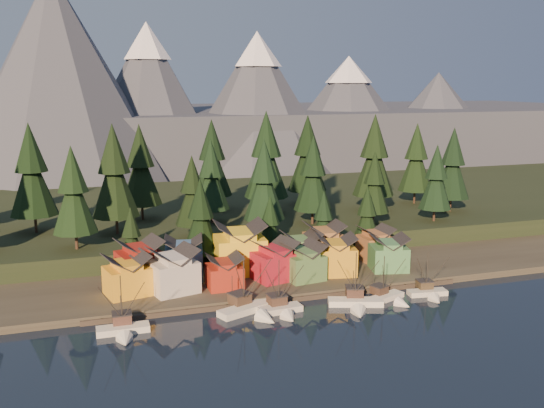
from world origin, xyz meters
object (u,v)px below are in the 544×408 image
object	(u,v)px
boat_0	(123,323)
house_back_1	(184,257)
house_front_0	(127,274)
boat_4	(356,297)
boat_3	(282,302)
boat_6	(430,287)
house_front_1	(173,269)
house_back_0	(140,260)
boat_5	(389,292)
boat_2	(251,303)

from	to	relation	value
boat_0	house_back_1	world-z (taller)	house_back_1
house_front_0	house_back_1	xyz separation A→B (m)	(12.91, 7.14, 0.43)
boat_4	boat_3	bearing A→B (deg)	-166.01
boat_6	house_front_1	xyz separation A→B (m)	(-51.44, 15.38, 4.35)
boat_0	house_back_0	bearing A→B (deg)	77.21
boat_6	boat_3	bearing A→B (deg)	-172.86
boat_0	house_back_1	xyz separation A→B (m)	(15.15, 24.11, 4.10)
boat_0	boat_3	size ratio (longest dim) A/B	1.00
boat_0	boat_4	bearing A→B (deg)	-0.27
house_back_1	boat_5	bearing A→B (deg)	-21.19
boat_4	house_front_1	size ratio (longest dim) A/B	1.12
boat_4	boat_5	size ratio (longest dim) A/B	1.17
boat_3	house_back_0	distance (m)	33.85
boat_6	boat_4	bearing A→B (deg)	-169.20
boat_3	boat_5	world-z (taller)	boat_3
boat_6	house_front_0	bearing A→B (deg)	172.40
boat_0	boat_6	bearing A→B (deg)	0.79
boat_0	boat_3	xyz separation A→B (m)	(30.25, 0.75, 0.08)
house_front_0	boat_5	bearing A→B (deg)	-31.53
boat_5	house_front_1	world-z (taller)	house_front_1
boat_0	boat_6	distance (m)	62.97
boat_4	boat_6	size ratio (longest dim) A/B	1.16
boat_3	house_front_1	distance (m)	24.41
boat_4	boat_5	world-z (taller)	boat_4
boat_0	house_front_1	bearing A→B (deg)	54.36
boat_6	house_back_0	size ratio (longest dim) A/B	0.98
boat_0	boat_3	bearing A→B (deg)	1.75
boat_6	house_back_0	distance (m)	62.07
boat_2	house_back_0	world-z (taller)	boat_2
boat_4	house_back_1	bearing A→B (deg)	159.64
house_back_0	boat_0	bearing A→B (deg)	-116.45
boat_3	house_front_0	xyz separation A→B (m)	(-28.01, 16.22, 3.58)
boat_6	house_front_1	bearing A→B (deg)	170.92
boat_2	boat_4	bearing A→B (deg)	-29.93
boat_2	boat_4	size ratio (longest dim) A/B	1.07
house_front_0	house_front_1	distance (m)	9.36
boat_3	boat_4	xyz separation A→B (m)	(15.34, -1.23, -0.17)
house_back_1	house_front_1	bearing A→B (deg)	-103.32
boat_0	boat_2	world-z (taller)	boat_2
boat_6	house_back_1	distance (m)	53.51
house_back_1	boat_0	bearing A→B (deg)	-111.73
boat_6	house_front_1	world-z (taller)	house_front_1
house_front_0	boat_4	bearing A→B (deg)	-35.67
boat_4	boat_6	xyz separation A→B (m)	(17.37, 0.98, -0.13)
house_front_0	house_back_0	size ratio (longest dim) A/B	0.94
boat_2	house_front_0	world-z (taller)	boat_2
house_back_0	house_back_1	world-z (taller)	house_back_0
house_back_1	boat_3	bearing A→B (deg)	-46.72
boat_3	boat_5	distance (m)	23.23
boat_5	boat_6	xyz separation A→B (m)	(9.49, -0.04, 0.12)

